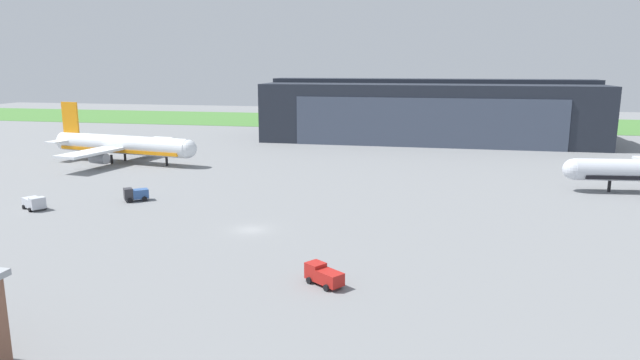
% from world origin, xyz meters
% --- Properties ---
extents(ground_plane, '(440.00, 440.00, 0.00)m').
position_xyz_m(ground_plane, '(0.00, 0.00, 0.00)').
color(ground_plane, slate).
extents(grass_field_strip, '(440.00, 56.00, 0.08)m').
position_xyz_m(grass_field_strip, '(0.00, 151.68, 0.04)').
color(grass_field_strip, '#467C36').
rests_on(grass_field_strip, ground_plane).
extents(maintenance_hangar, '(95.85, 40.24, 18.09)m').
position_xyz_m(maintenance_hangar, '(22.04, 103.63, 8.59)').
color(maintenance_hangar, '#232833').
rests_on(maintenance_hangar, ground_plane).
extents(airliner_far_right, '(38.93, 34.21, 13.66)m').
position_xyz_m(airliner_far_right, '(-46.33, 45.31, 4.03)').
color(airliner_far_right, silver).
rests_on(airliner_far_right, ground_plane).
extents(pushback_tractor, '(4.12, 3.78, 2.27)m').
position_xyz_m(pushback_tractor, '(-24.24, 11.94, 1.19)').
color(pushback_tractor, '#2D2D33').
rests_on(pushback_tractor, ground_plane).
extents(baggage_tug, '(4.81, 4.09, 2.13)m').
position_xyz_m(baggage_tug, '(-37.06, 3.63, 1.09)').
color(baggage_tug, '#B7BCC6').
rests_on(baggage_tug, ground_plane).
extents(ops_van, '(4.59, 3.99, 2.08)m').
position_xyz_m(ops_van, '(13.79, -17.17, 1.08)').
color(ops_van, '#AD1E19').
rests_on(ops_van, ground_plane).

